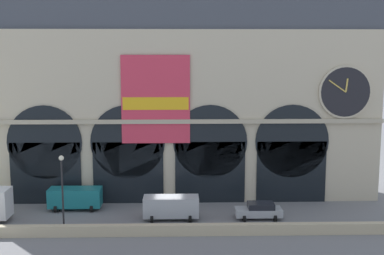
% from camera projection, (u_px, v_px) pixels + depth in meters
% --- Properties ---
extents(ground_plane, '(200.00, 200.00, 0.00)m').
position_uv_depth(ground_plane, '(169.00, 218.00, 47.40)').
color(ground_plane, slate).
extents(quay_parapet_wall, '(90.00, 0.70, 0.96)m').
position_uv_depth(quay_parapet_wall, '(167.00, 230.00, 42.76)').
color(quay_parapet_wall, '#BCAD8C').
rests_on(quay_parapet_wall, ground).
extents(station_building, '(44.35, 5.36, 21.56)m').
position_uv_depth(station_building, '(170.00, 101.00, 53.26)').
color(station_building, beige).
rests_on(station_building, ground).
extents(van_midwest, '(5.20, 2.48, 2.20)m').
position_uv_depth(van_midwest, '(75.00, 197.00, 49.81)').
color(van_midwest, '#19727A').
rests_on(van_midwest, ground).
extents(van_center, '(5.20, 2.48, 2.20)m').
position_uv_depth(van_center, '(171.00, 207.00, 46.82)').
color(van_center, '#ADB2B7').
rests_on(van_center, ground).
extents(car_mideast, '(4.40, 2.22, 1.55)m').
position_uv_depth(car_mideast, '(259.00, 210.00, 47.09)').
color(car_mideast, '#ADB2B7').
rests_on(car_mideast, ground).
extents(street_lamp_quayside, '(0.44, 0.44, 6.90)m').
position_uv_depth(street_lamp_quayside, '(62.00, 184.00, 42.75)').
color(street_lamp_quayside, black).
rests_on(street_lamp_quayside, ground).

